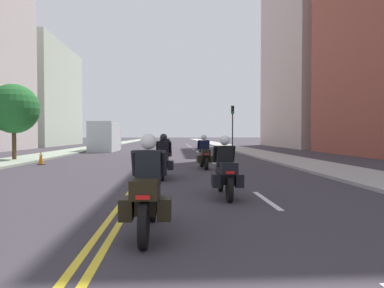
{
  "coord_description": "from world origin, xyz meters",
  "views": [
    {
      "loc": [
        1.09,
        -0.42,
        1.62
      ],
      "look_at": [
        1.99,
        15.73,
        1.17
      ],
      "focal_mm": 32.63,
      "sensor_mm": 36.0,
      "label": 1
    }
  ],
  "objects_px": {
    "motorcycle_1": "(225,172)",
    "traffic_cone_1": "(41,157)",
    "motorcycle_0": "(148,194)",
    "parked_truck": "(106,138)",
    "motorcycle_4": "(165,151)",
    "traffic_light_far": "(233,120)",
    "street_tree_0": "(14,109)",
    "motorcycle_3": "(204,155)",
    "motorcycle_2": "(163,160)"
  },
  "relations": [
    {
      "from": "motorcycle_1",
      "to": "traffic_cone_1",
      "type": "relative_size",
      "value": 2.71
    },
    {
      "from": "traffic_light_far",
      "to": "parked_truck",
      "type": "height_order",
      "value": "traffic_light_far"
    },
    {
      "from": "motorcycle_0",
      "to": "traffic_light_far",
      "type": "height_order",
      "value": "traffic_light_far"
    },
    {
      "from": "traffic_cone_1",
      "to": "parked_truck",
      "type": "xyz_separation_m",
      "value": [
        0.52,
        15.38,
        0.87
      ]
    },
    {
      "from": "motorcycle_0",
      "to": "street_tree_0",
      "type": "height_order",
      "value": "street_tree_0"
    },
    {
      "from": "motorcycle_2",
      "to": "street_tree_0",
      "type": "distance_m",
      "value": 12.82
    },
    {
      "from": "motorcycle_2",
      "to": "motorcycle_3",
      "type": "xyz_separation_m",
      "value": [
        1.82,
        3.51,
        -0.02
      ]
    },
    {
      "from": "motorcycle_1",
      "to": "parked_truck",
      "type": "height_order",
      "value": "parked_truck"
    },
    {
      "from": "traffic_light_far",
      "to": "street_tree_0",
      "type": "bearing_deg",
      "value": -138.7
    },
    {
      "from": "motorcycle_3",
      "to": "traffic_light_far",
      "type": "height_order",
      "value": "traffic_light_far"
    },
    {
      "from": "motorcycle_2",
      "to": "street_tree_0",
      "type": "xyz_separation_m",
      "value": [
        -9.15,
        8.63,
        2.48
      ]
    },
    {
      "from": "motorcycle_0",
      "to": "traffic_cone_1",
      "type": "relative_size",
      "value": 2.76
    },
    {
      "from": "traffic_cone_1",
      "to": "traffic_light_far",
      "type": "xyz_separation_m",
      "value": [
        13.1,
        16.21,
        2.71
      ]
    },
    {
      "from": "motorcycle_1",
      "to": "traffic_light_far",
      "type": "height_order",
      "value": "traffic_light_far"
    },
    {
      "from": "motorcycle_0",
      "to": "traffic_cone_1",
      "type": "xyz_separation_m",
      "value": [
        -6.61,
        13.35,
        -0.26
      ]
    },
    {
      "from": "motorcycle_1",
      "to": "motorcycle_2",
      "type": "xyz_separation_m",
      "value": [
        -1.69,
        3.96,
        0.01
      ]
    },
    {
      "from": "traffic_light_far",
      "to": "street_tree_0",
      "type": "xyz_separation_m",
      "value": [
        -15.59,
        -13.7,
        0.03
      ]
    },
    {
      "from": "parked_truck",
      "to": "street_tree_0",
      "type": "bearing_deg",
      "value": -103.19
    },
    {
      "from": "motorcycle_0",
      "to": "motorcycle_2",
      "type": "xyz_separation_m",
      "value": [
        0.06,
        7.23,
        0.0
      ]
    },
    {
      "from": "motorcycle_4",
      "to": "traffic_light_far",
      "type": "height_order",
      "value": "traffic_light_far"
    },
    {
      "from": "motorcycle_4",
      "to": "traffic_cone_1",
      "type": "bearing_deg",
      "value": -169.2
    },
    {
      "from": "motorcycle_0",
      "to": "motorcycle_4",
      "type": "height_order",
      "value": "motorcycle_4"
    },
    {
      "from": "street_tree_0",
      "to": "parked_truck",
      "type": "relative_size",
      "value": 0.71
    },
    {
      "from": "street_tree_0",
      "to": "motorcycle_3",
      "type": "bearing_deg",
      "value": -24.99
    },
    {
      "from": "motorcycle_4",
      "to": "traffic_light_far",
      "type": "relative_size",
      "value": 0.47
    },
    {
      "from": "motorcycle_4",
      "to": "parked_truck",
      "type": "bearing_deg",
      "value": 110.64
    },
    {
      "from": "motorcycle_4",
      "to": "parked_truck",
      "type": "xyz_separation_m",
      "value": [
        -6.03,
        13.77,
        0.61
      ]
    },
    {
      "from": "motorcycle_2",
      "to": "parked_truck",
      "type": "height_order",
      "value": "parked_truck"
    },
    {
      "from": "motorcycle_1",
      "to": "parked_truck",
      "type": "xyz_separation_m",
      "value": [
        -7.83,
        25.45,
        0.62
      ]
    },
    {
      "from": "traffic_cone_1",
      "to": "street_tree_0",
      "type": "height_order",
      "value": "street_tree_0"
    },
    {
      "from": "motorcycle_0",
      "to": "parked_truck",
      "type": "bearing_deg",
      "value": 103.13
    },
    {
      "from": "parked_truck",
      "to": "motorcycle_1",
      "type": "bearing_deg",
      "value": -72.91
    },
    {
      "from": "motorcycle_2",
      "to": "street_tree_0",
      "type": "bearing_deg",
      "value": 139.0
    },
    {
      "from": "motorcycle_0",
      "to": "parked_truck",
      "type": "distance_m",
      "value": 29.37
    },
    {
      "from": "motorcycle_2",
      "to": "traffic_light_far",
      "type": "xyz_separation_m",
      "value": [
        6.44,
        22.33,
        2.45
      ]
    },
    {
      "from": "motorcycle_4",
      "to": "traffic_light_far",
      "type": "bearing_deg",
      "value": 62.84
    },
    {
      "from": "motorcycle_0",
      "to": "motorcycle_4",
      "type": "bearing_deg",
      "value": 91.39
    },
    {
      "from": "motorcycle_1",
      "to": "motorcycle_4",
      "type": "xyz_separation_m",
      "value": [
        -1.8,
        11.69,
        0.01
      ]
    },
    {
      "from": "motorcycle_3",
      "to": "parked_truck",
      "type": "distance_m",
      "value": 19.68
    },
    {
      "from": "motorcycle_1",
      "to": "parked_truck",
      "type": "distance_m",
      "value": 26.64
    },
    {
      "from": "motorcycle_1",
      "to": "street_tree_0",
      "type": "relative_size",
      "value": 0.48
    },
    {
      "from": "motorcycle_2",
      "to": "traffic_cone_1",
      "type": "relative_size",
      "value": 2.74
    },
    {
      "from": "motorcycle_1",
      "to": "motorcycle_3",
      "type": "distance_m",
      "value": 7.47
    },
    {
      "from": "motorcycle_1",
      "to": "motorcycle_4",
      "type": "distance_m",
      "value": 11.82
    },
    {
      "from": "motorcycle_0",
      "to": "motorcycle_1",
      "type": "height_order",
      "value": "motorcycle_0"
    },
    {
      "from": "motorcycle_1",
      "to": "motorcycle_3",
      "type": "bearing_deg",
      "value": 89.12
    },
    {
      "from": "motorcycle_3",
      "to": "traffic_cone_1",
      "type": "height_order",
      "value": "motorcycle_3"
    },
    {
      "from": "motorcycle_4",
      "to": "traffic_cone_1",
      "type": "relative_size",
      "value": 2.62
    },
    {
      "from": "traffic_cone_1",
      "to": "motorcycle_3",
      "type": "bearing_deg",
      "value": -17.07
    },
    {
      "from": "motorcycle_0",
      "to": "street_tree_0",
      "type": "bearing_deg",
      "value": 121.01
    }
  ]
}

